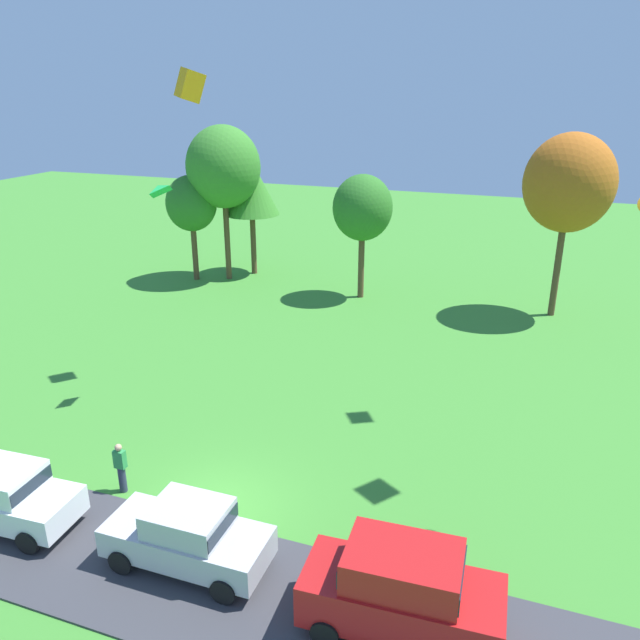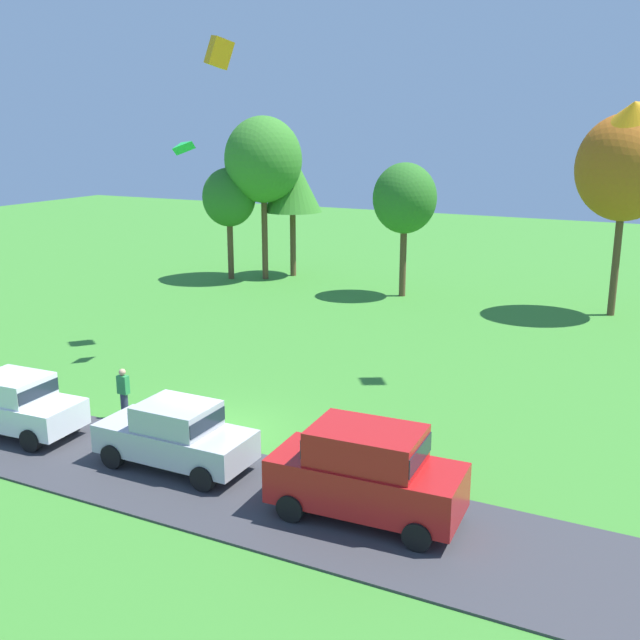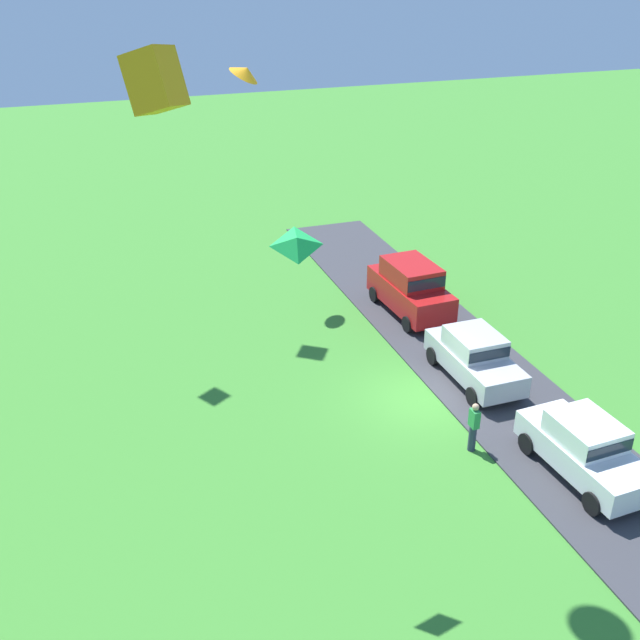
% 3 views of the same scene
% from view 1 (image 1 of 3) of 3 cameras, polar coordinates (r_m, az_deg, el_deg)
% --- Properties ---
extents(ground_plane, '(120.00, 120.00, 0.00)m').
position_cam_1_polar(ground_plane, '(20.08, -9.40, -16.50)').
color(ground_plane, '#3D842D').
extents(pavement_strip, '(36.00, 4.40, 0.06)m').
position_cam_1_polar(pavement_strip, '(18.21, -14.07, -21.39)').
color(pavement_strip, '#38383D').
rests_on(pavement_strip, ground).
extents(car_sedan_mid_row, '(4.48, 2.13, 1.84)m').
position_cam_1_polar(car_sedan_mid_row, '(20.70, -26.94, -13.99)').
color(car_sedan_mid_row, white).
rests_on(car_sedan_mid_row, ground).
extents(car_sedan_by_flagpole, '(4.41, 1.97, 1.84)m').
position_cam_1_polar(car_sedan_by_flagpole, '(17.60, -11.99, -18.59)').
color(car_sedan_by_flagpole, '#B7B7BC').
rests_on(car_sedan_by_flagpole, ground).
extents(car_suv_near_entrance, '(4.69, 2.22, 2.28)m').
position_cam_1_polar(car_suv_near_entrance, '(15.61, 7.51, -23.15)').
color(car_suv_near_entrance, red).
rests_on(car_suv_near_entrance, ground).
extents(person_watching_sky, '(0.36, 0.24, 1.71)m').
position_cam_1_polar(person_watching_sky, '(20.90, -17.75, -12.72)').
color(person_watching_sky, '#2D334C').
rests_on(person_watching_sky, ground).
extents(tree_lone_near, '(3.19, 3.19, 6.74)m').
position_cam_1_polar(tree_lone_near, '(40.72, -11.68, 10.35)').
color(tree_lone_near, brown).
rests_on(tree_lone_near, ground).
extents(tree_far_right, '(4.62, 4.62, 9.75)m').
position_cam_1_polar(tree_far_right, '(40.18, -8.83, 13.62)').
color(tree_far_right, brown).
rests_on(tree_far_right, ground).
extents(tree_center_back, '(3.62, 3.62, 7.64)m').
position_cam_1_polar(tree_center_back, '(41.36, -6.31, 11.99)').
color(tree_center_back, brown).
rests_on(tree_center_back, ground).
extents(tree_far_left, '(3.45, 3.45, 7.28)m').
position_cam_1_polar(tree_far_left, '(36.36, 3.91, 10.15)').
color(tree_far_left, brown).
rests_on(tree_far_left, ground).
extents(tree_left_of_center, '(4.64, 4.64, 9.80)m').
position_cam_1_polar(tree_left_of_center, '(35.32, 21.82, 11.51)').
color(tree_left_of_center, brown).
rests_on(tree_left_of_center, ground).
extents(kite_diamond_low_drifter, '(0.93, 0.99, 0.62)m').
position_cam_1_polar(kite_diamond_low_drifter, '(24.11, -14.58, 11.52)').
color(kite_diamond_low_drifter, green).
extents(kite_box_high_left, '(1.37, 1.26, 1.37)m').
position_cam_1_polar(kite_box_high_left, '(26.09, -11.80, 20.26)').
color(kite_box_high_left, orange).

